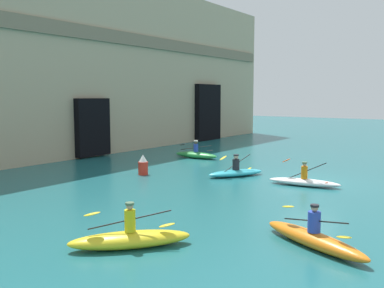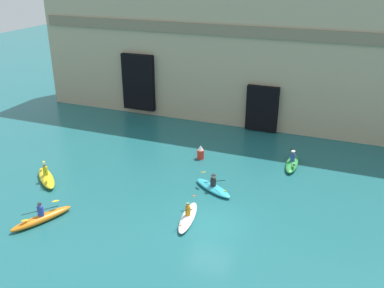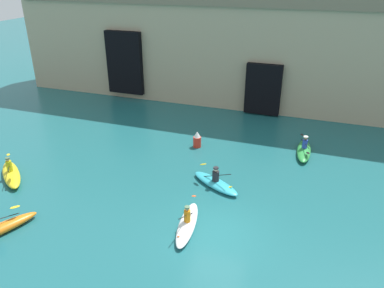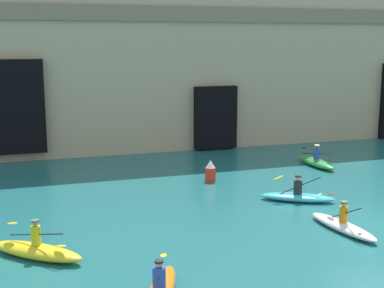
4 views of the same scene
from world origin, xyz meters
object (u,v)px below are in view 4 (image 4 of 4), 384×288
Objects in this scene: kayak_yellow at (37,250)px; kayak_green at (316,162)px; kayak_white at (343,225)px; kayak_cyan at (298,196)px; marker_buoy at (210,171)px.

kayak_green is at bearing 69.68° from kayak_yellow.
kayak_green is 16.62m from kayak_yellow.
kayak_white is at bearing 35.98° from kayak_yellow.
marker_buoy is at bearing -29.96° from kayak_cyan.
kayak_cyan is 4.73m from marker_buoy.
kayak_green is at bearing -33.68° from kayak_white.
kayak_white is 1.09× the size of kayak_yellow.
kayak_white is 10.31m from kayak_yellow.
kayak_white is at bearing 116.46° from kayak_cyan.
kayak_cyan is at bearing 55.54° from kayak_yellow.
kayak_cyan is at bearing -59.83° from marker_buoy.
kayak_yellow is 10.67m from marker_buoy.
kayak_white reaches higher than kayak_cyan.
kayak_yellow is (-10.50, -2.83, 0.03)m from kayak_cyan.
kayak_yellow reaches higher than kayak_cyan.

